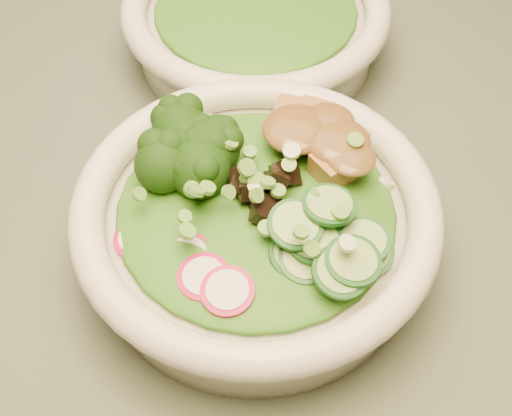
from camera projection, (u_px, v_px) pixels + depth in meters
The scene contains 12 objects.
dining_table at pixel (291, 349), 0.59m from camera, with size 1.20×0.80×0.75m.
salad_bowl at pixel (256, 225), 0.48m from camera, with size 0.24×0.24×0.07m.
side_bowl at pixel (256, 24), 0.62m from camera, with size 0.23×0.23×0.06m.
lettuce_bed at pixel (256, 207), 0.47m from camera, with size 0.18×0.18×0.02m, color #316B16.
side_lettuce at pixel (256, 7), 0.61m from camera, with size 0.15×0.15×0.02m, color #316B16.
broccoli_florets at pixel (189, 153), 0.48m from camera, with size 0.07×0.06×0.04m, color black, non-canonical shape.
radish_slices at pixel (196, 265), 0.43m from camera, with size 0.10×0.04×0.02m, color #B20D41, non-canonical shape.
cucumber_slices at pixel (329, 246), 0.43m from camera, with size 0.06×0.06×0.03m, color #9BC86F, non-canonical shape.
mushroom_heap at pixel (267, 185), 0.46m from camera, with size 0.06×0.06×0.04m, color black, non-canonical shape.
tofu_cubes at pixel (312, 148), 0.48m from camera, with size 0.08×0.05×0.03m, color #A97438, non-canonical shape.
peanut_sauce at pixel (313, 136), 0.47m from camera, with size 0.06×0.05×0.01m, color brown.
scallion_garnish at pixel (256, 186), 0.45m from camera, with size 0.17×0.17×0.02m, color #61A138, non-canonical shape.
Camera 1 is at (0.13, -0.25, 1.17)m, focal length 50.00 mm.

